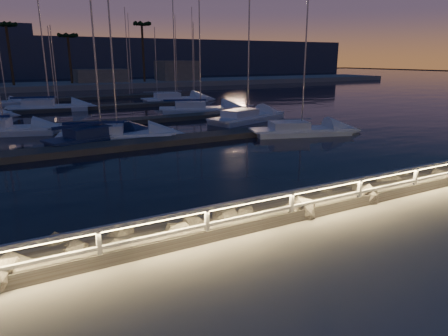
{
  "coord_description": "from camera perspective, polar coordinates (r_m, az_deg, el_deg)",
  "views": [
    {
      "loc": [
        -9.58,
        -9.47,
        5.09
      ],
      "look_at": [
        -2.28,
        4.0,
        0.85
      ],
      "focal_mm": 32.0,
      "sensor_mm": 36.0,
      "label": 1
    }
  ],
  "objects": [
    {
      "name": "sailboat_d",
      "position": [
        31.11,
        10.62,
        5.4
      ],
      "size": [
        8.09,
        4.43,
        13.2
      ],
      "rotation": [
        0.0,
        0.0,
        -0.3
      ],
      "color": "white",
      "rests_on": "ground"
    },
    {
      "name": "ground",
      "position": [
        14.4,
        15.85,
        -5.85
      ],
      "size": [
        400.0,
        400.0,
        0.0
      ],
      "primitive_type": "plane",
      "color": "gray",
      "rests_on": "ground"
    },
    {
      "name": "floating_docks",
      "position": [
        43.4,
        -15.62,
        7.62
      ],
      "size": [
        22.0,
        36.0,
        0.4
      ],
      "color": "#615950",
      "rests_on": "ground"
    },
    {
      "name": "sailboat_k",
      "position": [
        54.25,
        -7.16,
        9.8
      ],
      "size": [
        9.09,
        3.45,
        15.07
      ],
      "rotation": [
        0.0,
        0.0,
        -0.09
      ],
      "color": "white",
      "rests_on": "ground"
    },
    {
      "name": "sailboat_n",
      "position": [
        48.79,
        -23.89,
        8.01
      ],
      "size": [
        9.01,
        4.41,
        14.8
      ],
      "rotation": [
        0.0,
        0.0,
        -0.22
      ],
      "color": "white",
      "rests_on": "ground"
    },
    {
      "name": "palm_right",
      "position": [
        85.6,
        -11.66,
        19.13
      ],
      "size": [
        3.0,
        3.0,
        12.2
      ],
      "color": "#4C3C23",
      "rests_on": "ground"
    },
    {
      "name": "riprap",
      "position": [
        15.66,
        13.73,
        -4.66
      ],
      "size": [
        33.19,
        3.38,
        1.55
      ],
      "color": "slate",
      "rests_on": "ground"
    },
    {
      "name": "sailboat_c",
      "position": [
        29.48,
        -15.39,
        4.62
      ],
      "size": [
        8.36,
        4.48,
        13.68
      ],
      "rotation": [
        0.0,
        0.0,
        -0.28
      ],
      "color": "white",
      "rests_on": "ground"
    },
    {
      "name": "sailboat_g",
      "position": [
        37.16,
        3.16,
        7.32
      ],
      "size": [
        8.98,
        5.22,
        14.74
      ],
      "rotation": [
        0.0,
        0.0,
        0.34
      ],
      "color": "white",
      "rests_on": "ground"
    },
    {
      "name": "far_shore",
      "position": [
        84.19,
        -22.4,
        11.05
      ],
      "size": [
        160.0,
        14.0,
        5.2
      ],
      "color": "gray",
      "rests_on": "ground"
    },
    {
      "name": "palm_left",
      "position": [
        81.64,
        -28.69,
        17.2
      ],
      "size": [
        3.0,
        3.0,
        11.2
      ],
      "color": "#4C3C23",
      "rests_on": "ground"
    },
    {
      "name": "sailboat_b",
      "position": [
        29.19,
        -17.45,
        4.38
      ],
      "size": [
        7.97,
        4.7,
        13.14
      ],
      "rotation": [
        0.0,
        0.0,
        0.35
      ],
      "color": "navy",
      "rests_on": "ground"
    },
    {
      "name": "sailboat_f",
      "position": [
        35.07,
        -29.23,
        4.89
      ],
      "size": [
        8.26,
        4.44,
        13.58
      ],
      "rotation": [
        0.0,
        0.0,
        -0.29
      ],
      "color": "white",
      "rests_on": "ground"
    },
    {
      "name": "guard_rail",
      "position": [
        14.1,
        15.88,
        -2.97
      ],
      "size": [
        44.11,
        0.12,
        1.06
      ],
      "color": "silver",
      "rests_on": "ground"
    },
    {
      "name": "palm_center",
      "position": [
        83.36,
        -21.43,
        16.98
      ],
      "size": [
        3.0,
        3.0,
        9.7
      ],
      "color": "#4C3C23",
      "rests_on": "ground"
    },
    {
      "name": "sailboat_l",
      "position": [
        43.57,
        -3.67,
        8.49
      ],
      "size": [
        9.08,
        5.38,
        14.87
      ],
      "rotation": [
        0.0,
        0.0,
        -0.35
      ],
      "color": "white",
      "rests_on": "ground"
    },
    {
      "name": "harbor_water",
      "position": [
        42.24,
        -15.16,
        6.68
      ],
      "size": [
        400.0,
        440.0,
        0.6
      ],
      "color": "black",
      "rests_on": "ground"
    }
  ]
}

